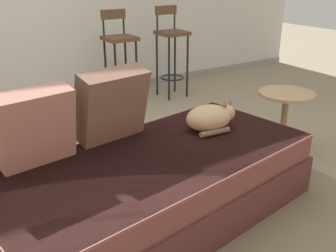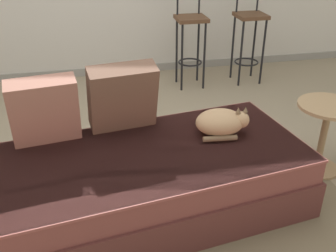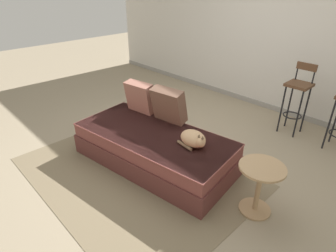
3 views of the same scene
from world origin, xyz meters
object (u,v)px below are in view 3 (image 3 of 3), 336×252
at_px(throw_pillow_corner, 140,97).
at_px(cat, 194,139).
at_px(throw_pillow_middle, 169,105).
at_px(couch, 154,148).
at_px(side_table, 260,183).
at_px(bar_stool_near_window, 298,93).

relative_size(throw_pillow_corner, cat, 1.23).
bearing_deg(cat, throw_pillow_middle, 161.07).
bearing_deg(cat, couch, -164.86).
height_order(cat, side_table, cat).
xyz_separation_m(throw_pillow_middle, bar_stool_near_window, (0.92, 1.70, -0.04)).
distance_m(bar_stool_near_window, side_table, 1.95).
height_order(throw_pillow_corner, cat, throw_pillow_corner).
distance_m(couch, throw_pillow_middle, 0.58).
distance_m(throw_pillow_corner, side_table, 1.95).
distance_m(throw_pillow_middle, side_table, 1.48).
distance_m(couch, throw_pillow_corner, 0.79).
xyz_separation_m(couch, bar_stool_near_window, (0.82, 2.06, 0.41)).
bearing_deg(couch, throw_pillow_middle, 106.02).
bearing_deg(side_table, bar_stool_near_window, 105.54).
xyz_separation_m(throw_pillow_middle, cat, (0.62, -0.21, -0.15)).
bearing_deg(throw_pillow_middle, throw_pillow_corner, -171.78).
relative_size(throw_pillow_corner, side_table, 0.81).
bearing_deg(bar_stool_near_window, throw_pillow_middle, -118.33).
xyz_separation_m(throw_pillow_corner, cat, (1.11, -0.14, -0.13)).
bearing_deg(throw_pillow_corner, side_table, -2.66).
relative_size(couch, cat, 5.88).
relative_size(throw_pillow_middle, side_table, 0.87).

